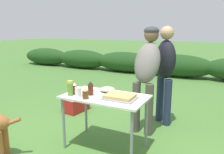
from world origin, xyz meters
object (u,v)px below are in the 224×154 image
standing_person_in_navy_coat (165,67)px  paper_cup_stack (78,92)px  cooler_box (76,103)px  bbq_sauce_bottle (91,89)px  mixing_bowl (107,89)px  plate_stack (85,90)px  beer_bottle (85,94)px  food_tray (120,97)px  relish_jar (70,88)px  folding_table (105,101)px  standing_person_in_olive_jacket (147,68)px  ketchup_bottle (75,89)px

standing_person_in_navy_coat → paper_cup_stack: bearing=-79.8°
cooler_box → bbq_sauce_bottle: bearing=51.9°
mixing_bowl → bbq_sauce_bottle: bbq_sauce_bottle is taller
cooler_box → plate_stack: bearing=50.1°
mixing_bowl → cooler_box: 1.48m
beer_bottle → bbq_sauce_bottle: bbq_sauce_bottle is taller
food_tray → mixing_bowl: (-0.30, 0.22, 0.01)m
paper_cup_stack → relish_jar: size_ratio=0.62×
folding_table → bbq_sauce_bottle: 0.26m
paper_cup_stack → bbq_sauce_bottle: 0.17m
relish_jar → plate_stack: bearing=76.4°
standing_person_in_olive_jacket → bbq_sauce_bottle: bearing=-115.5°
plate_stack → standing_person_in_olive_jacket: standing_person_in_olive_jacket is taller
plate_stack → relish_jar: (-0.06, -0.25, 0.08)m
ketchup_bottle → folding_table: bearing=15.0°
relish_jar → bbq_sauce_bottle: bearing=30.7°
food_tray → paper_cup_stack: 0.55m
standing_person_in_olive_jacket → paper_cup_stack: bearing=-116.8°
standing_person_in_olive_jacket → standing_person_in_navy_coat: standing_person_in_navy_coat is taller
folding_table → standing_person_in_navy_coat: standing_person_in_navy_coat is taller
bbq_sauce_bottle → beer_bottle: bearing=-80.5°
plate_stack → ketchup_bottle: (-0.05, -0.17, 0.06)m
relish_jar → standing_person_in_olive_jacket: standing_person_in_olive_jacket is taller
relish_jar → food_tray: bearing=13.7°
mixing_bowl → cooler_box: mixing_bowl is taller
food_tray → beer_bottle: beer_bottle is taller
food_tray → standing_person_in_navy_coat: (0.27, 1.21, 0.22)m
beer_bottle → standing_person_in_olive_jacket: bearing=64.0°
ketchup_bottle → standing_person_in_olive_jacket: 1.15m
folding_table → standing_person_in_olive_jacket: (0.32, 0.76, 0.36)m
paper_cup_stack → cooler_box: bearing=128.1°
bbq_sauce_bottle → standing_person_in_navy_coat: (0.69, 1.24, 0.16)m
food_tray → folding_table: bearing=171.8°
food_tray → cooler_box: bearing=145.3°
food_tray → plate_stack: bearing=171.1°
food_tray → cooler_box: size_ratio=0.79×
plate_stack → beer_bottle: 0.34m
folding_table → cooler_box: folding_table is taller
folding_table → plate_stack: bearing=170.6°
paper_cup_stack → standing_person_in_navy_coat: size_ratio=0.07×
folding_table → mixing_bowl: mixing_bowl is taller
paper_cup_stack → cooler_box: size_ratio=0.24×
plate_stack → beer_bottle: (0.19, -0.28, 0.05)m
folding_table → beer_bottle: size_ratio=8.25×
mixing_bowl → standing_person_in_navy_coat: (0.57, 0.99, 0.21)m
standing_person_in_navy_coat → standing_person_in_olive_jacket: bearing=-72.8°
food_tray → ketchup_bottle: bearing=-173.2°
ketchup_bottle → cooler_box: 1.46m
folding_table → mixing_bowl: bearing=109.7°
standing_person_in_olive_jacket → beer_bottle: bearing=-109.7°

